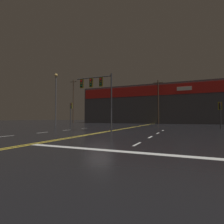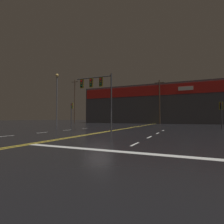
{
  "view_description": "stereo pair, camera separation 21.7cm",
  "coord_description": "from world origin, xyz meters",
  "px_view_note": "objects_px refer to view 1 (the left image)",
  "views": [
    {
      "loc": [
        7.32,
        -14.19,
        1.33
      ],
      "look_at": [
        0.0,
        2.98,
        2.0
      ],
      "focal_mm": 28.0,
      "sensor_mm": 36.0,
      "label": 1
    },
    {
      "loc": [
        7.52,
        -14.11,
        1.33
      ],
      "look_at": [
        0.0,
        2.98,
        2.0
      ],
      "focal_mm": 28.0,
      "sensor_mm": 36.0,
      "label": 2
    }
  ],
  "objects_px": {
    "traffic_signal_median": "(96,87)",
    "streetlight_near_right": "(56,92)",
    "traffic_signal_corner_northwest": "(71,109)",
    "traffic_signal_corner_northeast": "(220,109)"
  },
  "relations": [
    {
      "from": "traffic_signal_median",
      "to": "traffic_signal_corner_northeast",
      "type": "bearing_deg",
      "value": 36.11
    },
    {
      "from": "traffic_signal_corner_northeast",
      "to": "traffic_signal_median",
      "type": "bearing_deg",
      "value": -143.89
    },
    {
      "from": "traffic_signal_median",
      "to": "streetlight_near_right",
      "type": "relative_size",
      "value": 0.63
    },
    {
      "from": "traffic_signal_corner_northwest",
      "to": "traffic_signal_median",
      "type": "bearing_deg",
      "value": -41.22
    },
    {
      "from": "traffic_signal_corner_northwest",
      "to": "streetlight_near_right",
      "type": "xyz_separation_m",
      "value": [
        -3.66,
        0.49,
        3.11
      ]
    },
    {
      "from": "traffic_signal_corner_northeast",
      "to": "streetlight_near_right",
      "type": "bearing_deg",
      "value": -178.17
    },
    {
      "from": "traffic_signal_median",
      "to": "traffic_signal_corner_northeast",
      "type": "xyz_separation_m",
      "value": [
        12.79,
        9.33,
        -2.19
      ]
    },
    {
      "from": "traffic_signal_median",
      "to": "streetlight_near_right",
      "type": "distance_m",
      "value": 15.44
    },
    {
      "from": "traffic_signal_median",
      "to": "streetlight_near_right",
      "type": "bearing_deg",
      "value": 146.4
    },
    {
      "from": "traffic_signal_corner_northeast",
      "to": "streetlight_near_right",
      "type": "xyz_separation_m",
      "value": [
        -25.61,
        -0.82,
        3.52
      ]
    }
  ]
}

